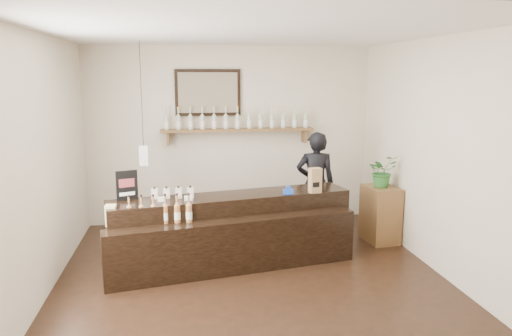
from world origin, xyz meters
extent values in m
plane|color=black|center=(0.00, 0.00, 0.00)|extent=(5.00, 5.00, 0.00)
plane|color=beige|center=(0.00, 2.50, 1.40)|extent=(4.50, 0.00, 4.50)
plane|color=beige|center=(0.00, -2.50, 1.40)|extent=(4.50, 0.00, 4.50)
plane|color=beige|center=(-2.25, 0.00, 1.40)|extent=(0.00, 5.00, 5.00)
plane|color=beige|center=(2.25, 0.00, 1.40)|extent=(0.00, 5.00, 5.00)
plane|color=white|center=(0.00, 0.00, 2.80)|extent=(5.00, 5.00, 0.00)
cube|color=brown|center=(0.10, 2.37, 1.50)|extent=(2.40, 0.25, 0.04)
cube|color=brown|center=(-0.98, 2.40, 1.38)|extent=(0.04, 0.20, 0.20)
cube|color=brown|center=(1.18, 2.40, 1.38)|extent=(0.04, 0.20, 0.20)
cube|color=black|center=(-0.35, 2.47, 2.08)|extent=(1.02, 0.04, 0.72)
cube|color=#3F3328|center=(-0.35, 2.44, 2.08)|extent=(0.92, 0.01, 0.62)
cube|color=white|center=(-1.30, 1.60, 1.25)|extent=(0.12, 0.12, 0.28)
cylinder|color=black|center=(-1.30, 1.60, 2.09)|extent=(0.01, 0.01, 1.41)
cylinder|color=#B5C2A2|center=(-1.00, 2.37, 1.62)|extent=(0.07, 0.07, 0.20)
cone|color=#B5C2A2|center=(-1.00, 2.37, 1.75)|extent=(0.07, 0.07, 0.05)
cylinder|color=#B5C2A2|center=(-1.00, 2.37, 1.81)|extent=(0.02, 0.02, 0.07)
cylinder|color=gold|center=(-1.00, 2.37, 1.86)|extent=(0.03, 0.03, 0.02)
cylinder|color=white|center=(-1.00, 2.37, 1.60)|extent=(0.07, 0.07, 0.09)
cylinder|color=#B5C2A2|center=(-0.82, 2.37, 1.62)|extent=(0.07, 0.07, 0.20)
cone|color=#B5C2A2|center=(-0.82, 2.37, 1.75)|extent=(0.07, 0.07, 0.05)
cylinder|color=#B5C2A2|center=(-0.82, 2.37, 1.81)|extent=(0.02, 0.02, 0.07)
cylinder|color=gold|center=(-0.82, 2.37, 1.86)|extent=(0.03, 0.03, 0.02)
cylinder|color=white|center=(-0.82, 2.37, 1.60)|extent=(0.07, 0.07, 0.09)
cylinder|color=#B5C2A2|center=(-0.63, 2.37, 1.62)|extent=(0.07, 0.07, 0.20)
cone|color=#B5C2A2|center=(-0.63, 2.37, 1.75)|extent=(0.07, 0.07, 0.05)
cylinder|color=#B5C2A2|center=(-0.63, 2.37, 1.81)|extent=(0.02, 0.02, 0.07)
cylinder|color=gold|center=(-0.63, 2.37, 1.86)|extent=(0.03, 0.03, 0.02)
cylinder|color=white|center=(-0.63, 2.37, 1.60)|extent=(0.07, 0.07, 0.09)
cylinder|color=#B5C2A2|center=(-0.45, 2.37, 1.62)|extent=(0.07, 0.07, 0.20)
cone|color=#B5C2A2|center=(-0.45, 2.37, 1.75)|extent=(0.07, 0.07, 0.05)
cylinder|color=#B5C2A2|center=(-0.45, 2.37, 1.81)|extent=(0.02, 0.02, 0.07)
cylinder|color=gold|center=(-0.45, 2.37, 1.86)|extent=(0.03, 0.03, 0.02)
cylinder|color=white|center=(-0.45, 2.37, 1.60)|extent=(0.07, 0.07, 0.09)
cylinder|color=#B5C2A2|center=(-0.27, 2.37, 1.62)|extent=(0.07, 0.07, 0.20)
cone|color=#B5C2A2|center=(-0.27, 2.37, 1.75)|extent=(0.07, 0.07, 0.05)
cylinder|color=#B5C2A2|center=(-0.27, 2.37, 1.81)|extent=(0.02, 0.02, 0.07)
cylinder|color=gold|center=(-0.27, 2.37, 1.86)|extent=(0.03, 0.03, 0.02)
cylinder|color=white|center=(-0.27, 2.37, 1.60)|extent=(0.07, 0.07, 0.09)
cylinder|color=#B5C2A2|center=(-0.08, 2.37, 1.62)|extent=(0.07, 0.07, 0.20)
cone|color=#B5C2A2|center=(-0.08, 2.37, 1.75)|extent=(0.07, 0.07, 0.05)
cylinder|color=#B5C2A2|center=(-0.08, 2.37, 1.81)|extent=(0.02, 0.02, 0.07)
cylinder|color=gold|center=(-0.08, 2.37, 1.86)|extent=(0.03, 0.03, 0.02)
cylinder|color=white|center=(-0.08, 2.37, 1.60)|extent=(0.07, 0.07, 0.09)
cylinder|color=#B5C2A2|center=(0.10, 2.37, 1.62)|extent=(0.07, 0.07, 0.20)
cone|color=#B5C2A2|center=(0.10, 2.37, 1.75)|extent=(0.07, 0.07, 0.05)
cylinder|color=#B5C2A2|center=(0.10, 2.37, 1.81)|extent=(0.02, 0.02, 0.07)
cylinder|color=gold|center=(0.10, 2.37, 1.86)|extent=(0.03, 0.03, 0.02)
cylinder|color=white|center=(0.10, 2.37, 1.60)|extent=(0.07, 0.07, 0.09)
cylinder|color=#B5C2A2|center=(0.28, 2.37, 1.62)|extent=(0.07, 0.07, 0.20)
cone|color=#B5C2A2|center=(0.28, 2.37, 1.75)|extent=(0.07, 0.07, 0.05)
cylinder|color=#B5C2A2|center=(0.28, 2.37, 1.81)|extent=(0.02, 0.02, 0.07)
cylinder|color=gold|center=(0.28, 2.37, 1.86)|extent=(0.03, 0.03, 0.02)
cylinder|color=white|center=(0.28, 2.37, 1.60)|extent=(0.07, 0.07, 0.09)
cylinder|color=#B5C2A2|center=(0.47, 2.37, 1.62)|extent=(0.07, 0.07, 0.20)
cone|color=#B5C2A2|center=(0.47, 2.37, 1.75)|extent=(0.07, 0.07, 0.05)
cylinder|color=#B5C2A2|center=(0.47, 2.37, 1.81)|extent=(0.02, 0.02, 0.07)
cylinder|color=gold|center=(0.47, 2.37, 1.86)|extent=(0.03, 0.03, 0.02)
cylinder|color=white|center=(0.47, 2.37, 1.60)|extent=(0.07, 0.07, 0.09)
cylinder|color=#B5C2A2|center=(0.65, 2.37, 1.62)|extent=(0.07, 0.07, 0.20)
cone|color=#B5C2A2|center=(0.65, 2.37, 1.75)|extent=(0.07, 0.07, 0.05)
cylinder|color=#B5C2A2|center=(0.65, 2.37, 1.81)|extent=(0.02, 0.02, 0.07)
cylinder|color=gold|center=(0.65, 2.37, 1.86)|extent=(0.03, 0.03, 0.02)
cylinder|color=white|center=(0.65, 2.37, 1.60)|extent=(0.07, 0.07, 0.09)
cylinder|color=#B5C2A2|center=(0.83, 2.37, 1.62)|extent=(0.07, 0.07, 0.20)
cone|color=#B5C2A2|center=(0.83, 2.37, 1.75)|extent=(0.07, 0.07, 0.05)
cylinder|color=#B5C2A2|center=(0.83, 2.37, 1.81)|extent=(0.02, 0.02, 0.07)
cylinder|color=gold|center=(0.83, 2.37, 1.86)|extent=(0.03, 0.03, 0.02)
cylinder|color=white|center=(0.83, 2.37, 1.60)|extent=(0.07, 0.07, 0.09)
cylinder|color=#B5C2A2|center=(1.02, 2.37, 1.62)|extent=(0.07, 0.07, 0.20)
cone|color=#B5C2A2|center=(1.02, 2.37, 1.75)|extent=(0.07, 0.07, 0.05)
cylinder|color=#B5C2A2|center=(1.02, 2.37, 1.81)|extent=(0.02, 0.02, 0.07)
cylinder|color=gold|center=(1.02, 2.37, 1.86)|extent=(0.03, 0.03, 0.02)
cylinder|color=white|center=(1.02, 2.37, 1.60)|extent=(0.07, 0.07, 0.09)
cylinder|color=#B5C2A2|center=(1.20, 2.37, 1.62)|extent=(0.07, 0.07, 0.20)
cone|color=#B5C2A2|center=(1.20, 2.37, 1.75)|extent=(0.07, 0.07, 0.05)
cylinder|color=#B5C2A2|center=(1.20, 2.37, 1.81)|extent=(0.02, 0.02, 0.07)
cylinder|color=gold|center=(1.20, 2.37, 1.86)|extent=(0.03, 0.03, 0.02)
cylinder|color=white|center=(1.20, 2.37, 1.60)|extent=(0.07, 0.07, 0.09)
cube|color=black|center=(-0.17, 0.70, 0.43)|extent=(3.12, 1.12, 0.86)
cube|color=black|center=(-0.17, 0.29, 0.33)|extent=(3.07, 0.86, 0.65)
cube|color=white|center=(-1.03, 0.50, 0.89)|extent=(0.10, 0.04, 0.05)
cube|color=white|center=(-0.71, 0.50, 0.89)|extent=(0.10, 0.04, 0.05)
cube|color=#D1C180|center=(-1.60, 0.29, 0.71)|extent=(0.12, 0.12, 0.12)
cube|color=#D1C180|center=(-1.60, 0.29, 0.83)|extent=(0.12, 0.12, 0.12)
cube|color=#B5C2A2|center=(-1.12, 0.65, 0.92)|extent=(0.08, 0.08, 0.13)
cube|color=#F2BCC6|center=(-1.12, 0.61, 0.92)|extent=(0.07, 0.00, 0.06)
cylinder|color=black|center=(-1.12, 0.65, 0.99)|extent=(0.02, 0.02, 0.03)
cube|color=#B5C2A2|center=(-0.97, 0.65, 0.92)|extent=(0.08, 0.08, 0.13)
cube|color=#F2BCC6|center=(-0.97, 0.61, 0.92)|extent=(0.07, 0.00, 0.06)
cylinder|color=black|center=(-0.97, 0.65, 0.99)|extent=(0.02, 0.02, 0.03)
cube|color=#B5C2A2|center=(-0.83, 0.65, 0.92)|extent=(0.08, 0.08, 0.13)
cube|color=#F2BCC6|center=(-0.83, 0.61, 0.92)|extent=(0.07, 0.00, 0.06)
cylinder|color=black|center=(-0.83, 0.65, 0.99)|extent=(0.02, 0.02, 0.03)
cube|color=#B5C2A2|center=(-0.68, 0.65, 0.92)|extent=(0.08, 0.08, 0.13)
cube|color=#F2BCC6|center=(-0.68, 0.61, 0.92)|extent=(0.07, 0.00, 0.06)
cylinder|color=black|center=(-0.68, 0.65, 0.99)|extent=(0.02, 0.02, 0.03)
cylinder|color=#9B6134|center=(-1.39, 0.29, 0.75)|extent=(0.07, 0.07, 0.20)
cone|color=#9B6134|center=(-1.39, 0.29, 0.88)|extent=(0.07, 0.07, 0.05)
cylinder|color=#9B6134|center=(-1.39, 0.29, 0.94)|extent=(0.02, 0.02, 0.07)
cylinder|color=black|center=(-1.39, 0.29, 0.99)|extent=(0.03, 0.03, 0.03)
cylinder|color=white|center=(-1.39, 0.29, 0.73)|extent=(0.07, 0.07, 0.09)
cylinder|color=#9B6134|center=(-1.25, 0.29, 0.75)|extent=(0.07, 0.07, 0.20)
cone|color=#9B6134|center=(-1.25, 0.29, 0.88)|extent=(0.07, 0.07, 0.05)
cylinder|color=#9B6134|center=(-1.25, 0.29, 0.94)|extent=(0.02, 0.02, 0.07)
cylinder|color=black|center=(-1.25, 0.29, 0.99)|extent=(0.03, 0.03, 0.03)
cylinder|color=white|center=(-1.25, 0.29, 0.73)|extent=(0.07, 0.07, 0.09)
cylinder|color=#9B6134|center=(-1.12, 0.29, 0.75)|extent=(0.07, 0.07, 0.20)
cone|color=#9B6134|center=(-1.12, 0.29, 0.88)|extent=(0.07, 0.07, 0.05)
cylinder|color=#9B6134|center=(-1.12, 0.29, 0.94)|extent=(0.02, 0.02, 0.07)
cylinder|color=black|center=(-1.12, 0.29, 0.99)|extent=(0.03, 0.03, 0.03)
cylinder|color=white|center=(-1.12, 0.29, 0.73)|extent=(0.07, 0.07, 0.09)
cylinder|color=#9B6134|center=(-0.98, 0.29, 0.75)|extent=(0.07, 0.07, 0.20)
cone|color=#9B6134|center=(-0.98, 0.29, 0.88)|extent=(0.07, 0.07, 0.05)
cylinder|color=#9B6134|center=(-0.98, 0.29, 0.94)|extent=(0.02, 0.02, 0.07)
cylinder|color=black|center=(-0.98, 0.29, 0.99)|extent=(0.03, 0.03, 0.03)
cylinder|color=white|center=(-0.98, 0.29, 0.73)|extent=(0.07, 0.07, 0.09)
cylinder|color=#9B6134|center=(-0.85, 0.29, 0.75)|extent=(0.07, 0.07, 0.20)
cone|color=#9B6134|center=(-0.85, 0.29, 0.88)|extent=(0.07, 0.07, 0.05)
cylinder|color=#9B6134|center=(-0.85, 0.29, 0.94)|extent=(0.02, 0.02, 0.07)
cylinder|color=black|center=(-0.85, 0.29, 0.99)|extent=(0.03, 0.03, 0.03)
cylinder|color=white|center=(-0.85, 0.29, 0.73)|extent=(0.07, 0.07, 0.09)
cylinder|color=#9B6134|center=(-0.71, 0.29, 0.75)|extent=(0.07, 0.07, 0.20)
cone|color=#9B6134|center=(-0.71, 0.29, 0.88)|extent=(0.07, 0.07, 0.05)
cylinder|color=#9B6134|center=(-0.71, 0.29, 0.94)|extent=(0.02, 0.02, 0.07)
cylinder|color=black|center=(-0.71, 0.29, 0.99)|extent=(0.03, 0.03, 0.03)
cylinder|color=white|center=(-0.71, 0.29, 0.73)|extent=(0.07, 0.07, 0.09)
cube|color=black|center=(-1.44, 0.64, 1.04)|extent=(0.25, 0.11, 0.36)
cube|color=maroon|center=(-1.44, 0.63, 1.07)|extent=(0.18, 0.07, 0.10)
cube|color=white|center=(-1.44, 0.63, 0.94)|extent=(0.18, 0.07, 0.04)
cube|color=#9A7A4A|center=(0.91, 0.67, 1.02)|extent=(0.16, 0.14, 0.32)
cube|color=black|center=(0.91, 0.62, 0.97)|extent=(0.09, 0.02, 0.06)
cube|color=blue|center=(0.55, 0.65, 0.89)|extent=(0.13, 0.05, 0.06)
cylinder|color=blue|center=(0.55, 0.65, 0.93)|extent=(0.07, 0.03, 0.07)
cube|color=brown|center=(2.00, 1.12, 0.40)|extent=(0.46, 0.59, 0.80)
imported|color=#2C6D2B|center=(2.00, 1.12, 1.02)|extent=(0.48, 0.44, 0.45)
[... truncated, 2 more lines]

